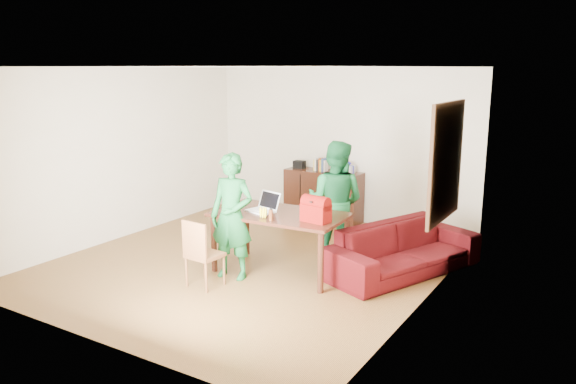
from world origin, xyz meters
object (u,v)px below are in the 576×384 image
Objects in this scene: person_far at (335,201)px; person_near at (232,216)px; sofa at (403,249)px; laptop at (261,208)px; table at (280,221)px; red_bag at (316,211)px; bottle at (271,214)px; chair at (204,267)px.

person_near is at bearing 51.47° from person_far.
person_near is at bearing 148.38° from sofa.
sofa is (1.67, 0.91, -0.54)m from laptop.
person_far is at bearing 50.23° from person_near.
laptop is (0.16, 0.41, 0.04)m from person_near.
sofa is at bearing 27.41° from table.
table is at bearing 30.70° from laptop.
red_bag is 0.16× the size of sofa.
person_far reaches higher than bottle.
sofa is at bearing 42.39° from bottle.
person_far reaches higher than person_near.
table is at bearing 175.65° from red_bag.
person_far reaches higher than sofa.
laptop is 2.59× the size of bottle.
sofa is (1.84, 1.32, -0.50)m from person_near.
person_near is (-0.42, -0.49, 0.11)m from table.
table is 1.04× the size of person_far.
chair is 2.11× the size of laptop.
person_far is 1.22m from bottle.
chair is 0.53× the size of person_near.
person_near is at bearing -167.12° from bottle.
person_near is at bearing -133.99° from table.
laptop is at bearing 60.82° from person_near.
person_far is 10.79× the size of bottle.
sofa is (1.41, 0.83, -0.39)m from table.
person_near is 0.44m from laptop.
red_bag is at bearing 162.27° from sofa.
person_far is 0.96m from red_bag.
person_far reaches higher than laptop.
bottle is 0.45× the size of red_bag.
table is 0.31m from laptop.
sofa is at bearing 42.57° from laptop.
person_far is 4.17× the size of laptop.
person_near is 4.66× the size of red_bag.
person_far is 1.11m from laptop.
person_far is at bearing 113.62° from sofa.
bottle is (-0.31, -1.18, 0.04)m from person_far.
laptop reaches higher than sofa.
sofa is (1.95, 1.76, 0.07)m from chair.
table is 5.08× the size of red_bag.
laptop is 1.17× the size of red_bag.
table is 1.68m from sofa.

